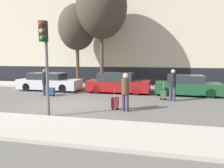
{
  "coord_description": "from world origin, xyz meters",
  "views": [
    {
      "loc": [
        4.95,
        -10.28,
        2.44
      ],
      "look_at": [
        2.03,
        1.8,
        0.95
      ],
      "focal_mm": 35.0,
      "sensor_mm": 36.0,
      "label": 1
    }
  ],
  "objects_px": {
    "parked_car_0": "(49,82)",
    "traffic_light": "(45,50)",
    "trolley_center": "(115,102)",
    "bare_tree_down_street": "(77,27)",
    "pedestrian_right": "(173,83)",
    "parked_car_2": "(187,86)",
    "trolley_right": "(163,94)",
    "pedestrian_left": "(45,81)",
    "trolley_left": "(52,91)",
    "parked_car_1": "(118,83)",
    "pedestrian_center": "(125,90)",
    "bare_tree_near_crossing": "(102,8)",
    "parked_bicycle": "(149,82)"
  },
  "relations": [
    {
      "from": "trolley_left",
      "to": "trolley_center",
      "type": "relative_size",
      "value": 0.97
    },
    {
      "from": "bare_tree_near_crossing",
      "to": "parked_car_2",
      "type": "bearing_deg",
      "value": -15.89
    },
    {
      "from": "traffic_light",
      "to": "parked_bicycle",
      "type": "distance_m",
      "value": 10.43
    },
    {
      "from": "pedestrian_right",
      "to": "bare_tree_near_crossing",
      "type": "bearing_deg",
      "value": 165.47
    },
    {
      "from": "pedestrian_right",
      "to": "bare_tree_down_street",
      "type": "xyz_separation_m",
      "value": [
        -7.56,
        4.47,
        3.89
      ]
    },
    {
      "from": "trolley_left",
      "to": "pedestrian_right",
      "type": "bearing_deg",
      "value": 1.22
    },
    {
      "from": "parked_car_1",
      "to": "trolley_center",
      "type": "height_order",
      "value": "parked_car_1"
    },
    {
      "from": "traffic_light",
      "to": "trolley_left",
      "type": "bearing_deg",
      "value": 116.74
    },
    {
      "from": "parked_car_0",
      "to": "trolley_center",
      "type": "bearing_deg",
      "value": -38.27
    },
    {
      "from": "trolley_center",
      "to": "bare_tree_down_street",
      "type": "bearing_deg",
      "value": 123.79
    },
    {
      "from": "trolley_left",
      "to": "pedestrian_center",
      "type": "height_order",
      "value": "pedestrian_center"
    },
    {
      "from": "parked_car_2",
      "to": "trolley_right",
      "type": "distance_m",
      "value": 2.52
    },
    {
      "from": "trolley_right",
      "to": "bare_tree_down_street",
      "type": "distance_m",
      "value": 9.43
    },
    {
      "from": "pedestrian_left",
      "to": "bare_tree_near_crossing",
      "type": "relative_size",
      "value": 0.2
    },
    {
      "from": "trolley_right",
      "to": "parked_car_2",
      "type": "bearing_deg",
      "value": 53.82
    },
    {
      "from": "parked_car_1",
      "to": "parked_bicycle",
      "type": "height_order",
      "value": "parked_car_1"
    },
    {
      "from": "pedestrian_left",
      "to": "traffic_light",
      "type": "relative_size",
      "value": 0.44
    },
    {
      "from": "trolley_right",
      "to": "traffic_light",
      "type": "xyz_separation_m",
      "value": [
        -4.62,
        -4.94,
        2.43
      ]
    },
    {
      "from": "trolley_center",
      "to": "traffic_light",
      "type": "distance_m",
      "value": 3.93
    },
    {
      "from": "parked_car_0",
      "to": "bare_tree_near_crossing",
      "type": "bearing_deg",
      "value": 28.08
    },
    {
      "from": "parked_car_1",
      "to": "parked_car_2",
      "type": "relative_size",
      "value": 1.07
    },
    {
      "from": "pedestrian_center",
      "to": "bare_tree_near_crossing",
      "type": "xyz_separation_m",
      "value": [
        -3.14,
        6.98,
        5.29
      ]
    },
    {
      "from": "pedestrian_right",
      "to": "parked_bicycle",
      "type": "xyz_separation_m",
      "value": [
        -1.68,
        4.85,
        -0.54
      ]
    },
    {
      "from": "parked_car_1",
      "to": "trolley_center",
      "type": "xyz_separation_m",
      "value": [
        0.95,
        -5.09,
        -0.3
      ]
    },
    {
      "from": "pedestrian_left",
      "to": "trolley_left",
      "type": "relative_size",
      "value": 1.58
    },
    {
      "from": "parked_car_2",
      "to": "trolley_right",
      "type": "relative_size",
      "value": 3.81
    },
    {
      "from": "trolley_left",
      "to": "pedestrian_center",
      "type": "xyz_separation_m",
      "value": [
        5.25,
        -2.8,
        0.66
      ]
    },
    {
      "from": "pedestrian_right",
      "to": "traffic_light",
      "type": "height_order",
      "value": "traffic_light"
    },
    {
      "from": "parked_car_0",
      "to": "traffic_light",
      "type": "xyz_separation_m",
      "value": [
        3.78,
        -6.83,
        2.13
      ]
    },
    {
      "from": "pedestrian_left",
      "to": "trolley_center",
      "type": "bearing_deg",
      "value": 162.68
    },
    {
      "from": "trolley_right",
      "to": "pedestrian_left",
      "type": "bearing_deg",
      "value": -177.92
    },
    {
      "from": "parked_car_0",
      "to": "trolley_center",
      "type": "height_order",
      "value": "parked_car_0"
    },
    {
      "from": "trolley_right",
      "to": "parked_car_0",
      "type": "bearing_deg",
      "value": 167.29
    },
    {
      "from": "pedestrian_center",
      "to": "parked_bicycle",
      "type": "xyz_separation_m",
      "value": [
        0.5,
        7.81,
        -0.5
      ]
    },
    {
      "from": "trolley_left",
      "to": "bare_tree_near_crossing",
      "type": "bearing_deg",
      "value": 63.16
    },
    {
      "from": "pedestrian_right",
      "to": "traffic_light",
      "type": "bearing_deg",
      "value": -114.81
    },
    {
      "from": "parked_car_0",
      "to": "bare_tree_down_street",
      "type": "distance_m",
      "value": 5.08
    },
    {
      "from": "traffic_light",
      "to": "bare_tree_down_street",
      "type": "relative_size",
      "value": 0.58
    },
    {
      "from": "parked_car_0",
      "to": "parked_car_2",
      "type": "relative_size",
      "value": 1.14
    },
    {
      "from": "trolley_right",
      "to": "traffic_light",
      "type": "height_order",
      "value": "traffic_light"
    },
    {
      "from": "parked_car_2",
      "to": "parked_bicycle",
      "type": "bearing_deg",
      "value": 135.3
    },
    {
      "from": "pedestrian_center",
      "to": "traffic_light",
      "type": "height_order",
      "value": "traffic_light"
    },
    {
      "from": "pedestrian_right",
      "to": "bare_tree_near_crossing",
      "type": "distance_m",
      "value": 8.49
    },
    {
      "from": "parked_car_2",
      "to": "pedestrian_right",
      "type": "distance_m",
      "value": 2.46
    },
    {
      "from": "bare_tree_down_street",
      "to": "parked_car_1",
      "type": "bearing_deg",
      "value": -29.06
    },
    {
      "from": "bare_tree_near_crossing",
      "to": "trolley_right",
      "type": "bearing_deg",
      "value": -38.36
    },
    {
      "from": "parked_car_2",
      "to": "trolley_left",
      "type": "relative_size",
      "value": 3.76
    },
    {
      "from": "parked_car_0",
      "to": "pedestrian_right",
      "type": "relative_size",
      "value": 2.59
    },
    {
      "from": "trolley_left",
      "to": "parked_car_2",
      "type": "bearing_deg",
      "value": 15.85
    },
    {
      "from": "traffic_light",
      "to": "pedestrian_left",
      "type": "bearing_deg",
      "value": 121.36
    }
  ]
}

